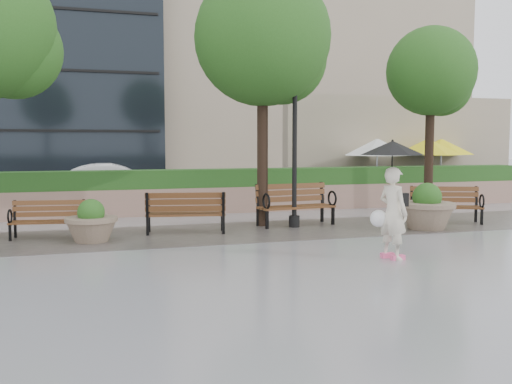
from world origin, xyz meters
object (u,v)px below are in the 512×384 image
object	(u,v)px
bench_2	(186,221)
lamppost	(295,156)
planter_left	(91,225)
car_right	(115,184)
pedestrian	(392,188)
bench_3	(296,213)
planter_right	(427,211)
bench_1	(48,228)
bench_4	(446,213)

from	to	relation	value
bench_2	lamppost	world-z (taller)	lamppost
bench_2	lamppost	size ratio (longest dim) A/B	0.48
bench_2	planter_left	bearing A→B (deg)	25.25
lamppost	car_right	xyz separation A→B (m)	(-4.05, 7.13, -1.11)
bench_2	pedestrian	distance (m)	5.26
bench_3	planter_right	size ratio (longest dim) A/B	1.51
bench_1	bench_3	world-z (taller)	bench_3
bench_4	pedestrian	distance (m)	5.43
bench_2	planter_left	world-z (taller)	bench_2
bench_2	car_right	bearing A→B (deg)	-69.93
bench_3	planter_left	world-z (taller)	bench_3
planter_right	planter_left	bearing A→B (deg)	175.91
bench_2	planter_right	world-z (taller)	planter_right
bench_3	bench_4	world-z (taller)	bench_3
car_right	lamppost	bearing A→B (deg)	-148.23
bench_3	pedestrian	size ratio (longest dim) A/B	0.96
bench_1	car_right	size ratio (longest dim) A/B	0.39
bench_1	pedestrian	size ratio (longest dim) A/B	0.76
planter_left	lamppost	size ratio (longest dim) A/B	0.27
bench_4	car_right	distance (m)	11.25
planter_right	pedestrian	bearing A→B (deg)	-132.98
bench_3	bench_4	bearing A→B (deg)	-17.99
bench_1	planter_left	bearing A→B (deg)	-29.32
planter_left	bench_4	bearing A→B (deg)	1.12
bench_1	bench_2	world-z (taller)	bench_2
pedestrian	lamppost	bearing A→B (deg)	-13.15
bench_2	planter_left	size ratio (longest dim) A/B	1.74
bench_1	car_right	xyz separation A→B (m)	(1.90, 7.13, 0.46)
bench_2	bench_3	distance (m)	3.01
bench_4	bench_1	bearing A→B (deg)	-161.46
car_right	bench_2	bearing A→B (deg)	-168.39
bench_1	planter_left	world-z (taller)	planter_left
bench_3	lamppost	bearing A→B (deg)	-124.42
lamppost	car_right	distance (m)	8.27
bench_2	bench_4	xyz separation A→B (m)	(7.00, -0.39, -0.01)
bench_1	bench_3	distance (m)	6.10
bench_3	car_right	distance (m)	8.05
lamppost	pedestrian	distance (m)	4.27
planter_right	pedestrian	distance (m)	4.10
bench_2	bench_3	xyz separation A→B (m)	(2.98, 0.42, 0.02)
bench_4	planter_right	size ratio (longest dim) A/B	1.39
planter_left	lamppost	world-z (taller)	lamppost
bench_4	lamppost	world-z (taller)	lamppost
bench_2	planter_left	xyz separation A→B (m)	(-2.18, -0.57, 0.07)
car_right	bench_3	bearing A→B (deg)	-146.42
bench_3	bench_1	bearing A→B (deg)	175.92
bench_4	pedestrian	xyz separation A→B (m)	(-3.84, -3.69, 1.05)
bench_1	planter_right	size ratio (longest dim) A/B	1.20
bench_4	planter_left	world-z (taller)	bench_4
bench_4	planter_left	size ratio (longest dim) A/B	1.72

